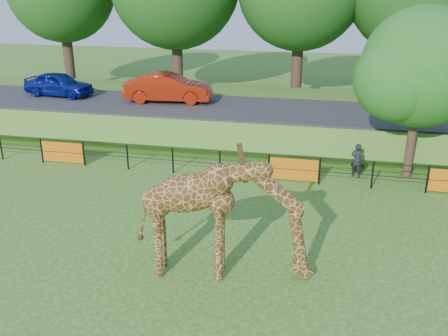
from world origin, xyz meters
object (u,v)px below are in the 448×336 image
at_px(car_blue, 59,84).
at_px(tree_east, 423,72).
at_px(giraffe, 225,219).
at_px(visitor, 357,160).
at_px(car_red, 168,88).

xyz_separation_m(car_blue, tree_east, (18.24, -4.91, 2.20)).
distance_m(giraffe, visitor, 8.99).
bearing_deg(visitor, giraffe, 87.33).
height_order(visitor, tree_east, tree_east).
xyz_separation_m(car_red, tree_east, (11.81, -4.82, 2.11)).
height_order(giraffe, tree_east, tree_east).
bearing_deg(tree_east, visitor, -166.73).
bearing_deg(car_blue, car_red, -84.26).
height_order(giraffe, car_red, giraffe).
bearing_deg(car_red, car_blue, 82.79).
xyz_separation_m(car_blue, visitor, (16.09, -5.42, -1.37)).
xyz_separation_m(car_red, visitor, (9.66, -5.33, -1.46)).
height_order(giraffe, visitor, giraffe).
height_order(car_blue, car_red, car_red).
xyz_separation_m(giraffe, tree_east, (5.91, 8.61, 2.59)).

